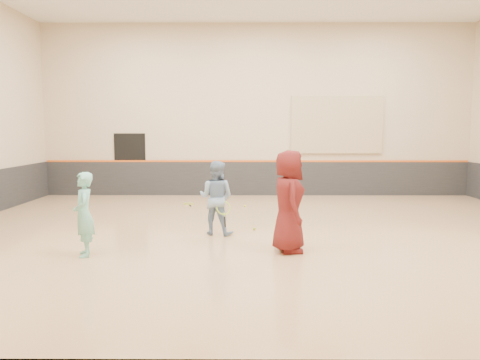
{
  "coord_description": "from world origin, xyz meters",
  "views": [
    {
      "loc": [
        -0.5,
        -10.55,
        2.34
      ],
      "look_at": [
        -0.56,
        0.4,
        1.15
      ],
      "focal_mm": 35.0,
      "sensor_mm": 36.0,
      "label": 1
    }
  ],
  "objects_px": {
    "girl": "(84,214)",
    "spare_racket": "(188,204)",
    "instructor": "(216,198)",
    "young_man": "(289,201)"
  },
  "relations": [
    {
      "from": "girl",
      "to": "instructor",
      "type": "height_order",
      "value": "instructor"
    },
    {
      "from": "young_man",
      "to": "spare_racket",
      "type": "relative_size",
      "value": 2.61
    },
    {
      "from": "young_man",
      "to": "spare_racket",
      "type": "xyz_separation_m",
      "value": [
        -2.58,
        5.69,
        -0.95
      ]
    },
    {
      "from": "girl",
      "to": "young_man",
      "type": "relative_size",
      "value": 0.8
    },
    {
      "from": "instructor",
      "to": "young_man",
      "type": "xyz_separation_m",
      "value": [
        1.47,
        -1.49,
        0.15
      ]
    },
    {
      "from": "girl",
      "to": "instructor",
      "type": "distance_m",
      "value": 2.96
    },
    {
      "from": "instructor",
      "to": "young_man",
      "type": "height_order",
      "value": "young_man"
    },
    {
      "from": "girl",
      "to": "young_man",
      "type": "bearing_deg",
      "value": 75.49
    },
    {
      "from": "girl",
      "to": "spare_racket",
      "type": "xyz_separation_m",
      "value": [
        1.22,
        6.02,
        -0.76
      ]
    },
    {
      "from": "girl",
      "to": "spare_racket",
      "type": "height_order",
      "value": "girl"
    }
  ]
}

